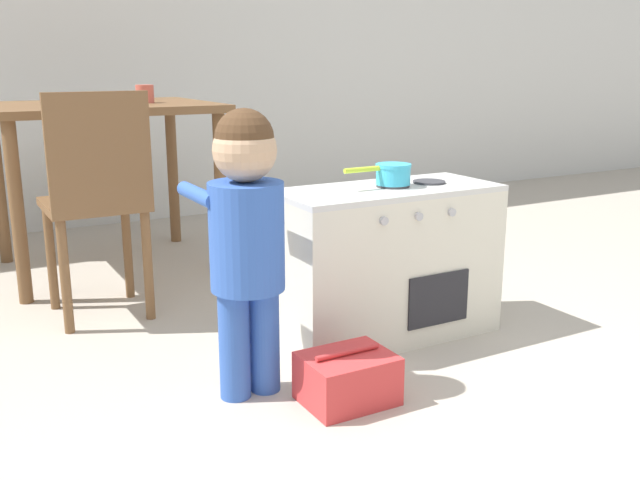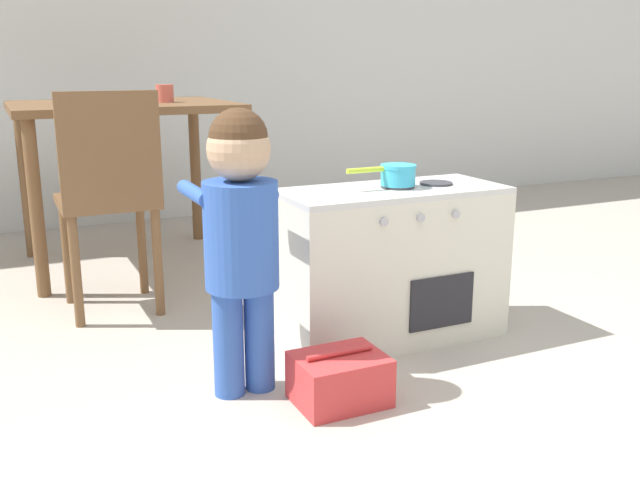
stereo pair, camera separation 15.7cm
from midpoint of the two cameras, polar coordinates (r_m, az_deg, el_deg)
name	(u,v)px [view 2 (the right image)]	position (r m, az deg, el deg)	size (l,w,h in m)	color
wall_back	(156,3)	(4.54, -12.00, 18.03)	(10.00, 0.06, 2.60)	silver
play_kitchen	(391,264)	(2.54, 7.47, -1.91)	(0.79, 0.36, 0.55)	silver
toy_pot	(397,174)	(2.48, 7.99, 5.28)	(0.26, 0.12, 0.07)	#38B2D6
child_figure	(240,223)	(2.03, -4.21, 1.35)	(0.24, 0.35, 0.84)	#335BB7
toy_basket	(340,379)	(2.10, 3.75, -11.06)	(0.26, 0.20, 0.16)	#D13838
dining_table	(123,127)	(3.49, -14.23, 8.75)	(0.99, 0.83, 0.78)	brown
dining_chair_near	(109,196)	(2.80, -14.99, 3.39)	(0.36, 0.36, 0.87)	brown
cup_on_table	(165,93)	(3.45, -11.03, 11.44)	(0.08, 0.08, 0.08)	#D15B4C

